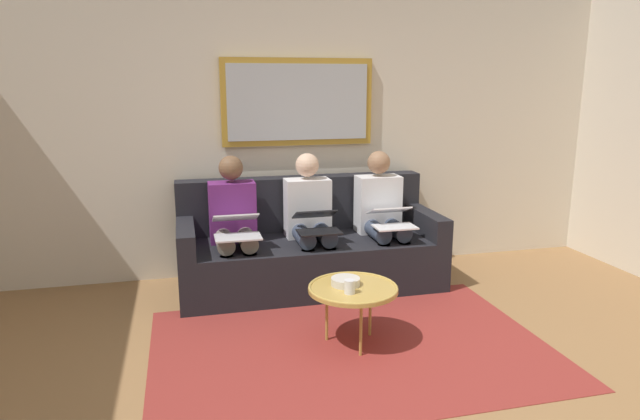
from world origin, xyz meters
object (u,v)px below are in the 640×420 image
object	(u,v)px
laptop_silver	(237,226)
person_left	(382,213)
laptop_white	(391,217)
person_right	(234,222)
person_middle	(310,217)
coffee_table	(353,289)
cup	(350,287)
laptop_black	(316,222)
couch	(308,249)
framed_mirror	(298,102)
bowl	(346,281)

from	to	relation	value
laptop_silver	person_left	bearing A→B (deg)	-169.87
laptop_white	person_right	world-z (taller)	person_right
laptop_white	person_middle	world-z (taller)	person_middle
coffee_table	cup	size ratio (longest dim) A/B	6.62
laptop_black	person_right	size ratio (longest dim) A/B	0.33
laptop_white	laptop_black	size ratio (longest dim) A/B	0.97
couch	cup	xyz separation A→B (m)	(0.03, 1.32, 0.14)
couch	laptop_white	world-z (taller)	couch
laptop_white	person_left	bearing A→B (deg)	-90.00
cup	laptop_silver	distance (m)	1.20
framed_mirror	laptop_black	world-z (taller)	framed_mirror
framed_mirror	laptop_silver	world-z (taller)	framed_mirror
framed_mirror	person_left	bearing A→B (deg)	144.48
bowl	person_left	bearing A→B (deg)	-120.68
laptop_silver	couch	bearing A→B (deg)	-155.08
laptop_black	laptop_silver	xyz separation A→B (m)	(0.64, -0.00, 0.00)
person_left	laptop_white	world-z (taller)	person_left
laptop_white	laptop_silver	xyz separation A→B (m)	(1.28, -0.01, 0.00)
laptop_black	laptop_silver	bearing A→B (deg)	-0.27
framed_mirror	bowl	size ratio (longest dim) A/B	7.01
cup	laptop_white	bearing A→B (deg)	-123.48
person_left	person_right	world-z (taller)	same
coffee_table	cup	world-z (taller)	cup
person_left	laptop_silver	bearing A→B (deg)	10.13
couch	person_left	distance (m)	0.71
cup	coffee_table	bearing A→B (deg)	-118.54
coffee_table	laptop_black	size ratio (longest dim) A/B	1.61
person_middle	person_right	world-z (taller)	same
person_middle	person_right	bearing A→B (deg)	0.00
laptop_white	laptop_black	world-z (taller)	laptop_black
couch	laptop_black	world-z (taller)	couch
laptop_white	person_right	bearing A→B (deg)	-10.50
coffee_table	laptop_white	xyz separation A→B (m)	(-0.61, -0.91, 0.24)
bowl	laptop_white	bearing A→B (deg)	-127.14
laptop_white	laptop_silver	bearing A→B (deg)	-0.39
cup	laptop_silver	world-z (taller)	laptop_silver
laptop_white	person_right	xyz separation A→B (m)	(1.28, -0.24, -0.02)
bowl	person_left	size ratio (longest dim) A/B	0.17
coffee_table	person_right	distance (m)	1.35
laptop_white	laptop_black	distance (m)	0.64
person_right	person_left	bearing A→B (deg)	180.00
coffee_table	person_middle	distance (m)	1.17
coffee_table	laptop_black	distance (m)	0.95
bowl	laptop_silver	xyz separation A→B (m)	(0.63, -0.87, 0.20)
couch	laptop_white	bearing A→B (deg)	154.45
laptop_black	bowl	bearing A→B (deg)	89.31
laptop_black	person_right	xyz separation A→B (m)	(0.64, -0.23, -0.02)
bowl	laptop_black	world-z (taller)	laptop_black
person_left	person_right	distance (m)	1.28
laptop_white	person_middle	bearing A→B (deg)	-20.34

